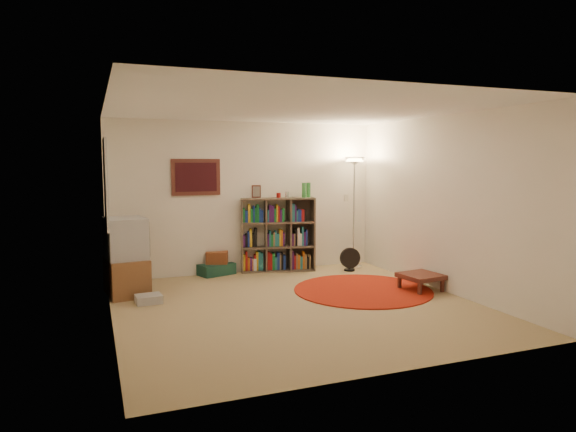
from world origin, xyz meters
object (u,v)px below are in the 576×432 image
object	(u,v)px
floor_fan	(350,259)
suitcase	(216,269)
floor_lamp	(354,176)
side_table	(421,277)
tv_stand	(126,258)
bookshelf	(276,235)

from	to	relation	value
floor_fan	suitcase	bearing A→B (deg)	172.15
floor_lamp	side_table	xyz separation A→B (m)	(0.13, -1.80, -1.40)
floor_lamp	suitcase	bearing A→B (deg)	172.95
suitcase	side_table	world-z (taller)	side_table
floor_lamp	tv_stand	bearing A→B (deg)	-172.26
floor_fan	suitcase	world-z (taller)	floor_fan
suitcase	floor_lamp	bearing A→B (deg)	-26.00
floor_lamp	side_table	bearing A→B (deg)	-85.97
floor_fan	suitcase	xyz separation A→B (m)	(-2.19, 0.55, -0.11)
floor_lamp	tv_stand	xyz separation A→B (m)	(-3.83, -0.52, -1.08)
bookshelf	floor_lamp	xyz separation A→B (m)	(1.35, -0.23, 1.00)
bookshelf	side_table	size ratio (longest dim) A/B	2.54
tv_stand	suitcase	distance (m)	1.71
bookshelf	floor_fan	distance (m)	1.31
bookshelf	suitcase	bearing A→B (deg)	-171.61
floor_fan	bookshelf	bearing A→B (deg)	163.48
floor_fan	suitcase	size ratio (longest dim) A/B	0.61
bookshelf	floor_fan	xyz separation A→B (m)	(1.15, -0.48, -0.40)
bookshelf	tv_stand	xyz separation A→B (m)	(-2.48, -0.75, -0.08)
floor_lamp	suitcase	distance (m)	2.84
suitcase	bookshelf	bearing A→B (deg)	-22.60
floor_lamp	suitcase	world-z (taller)	floor_lamp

